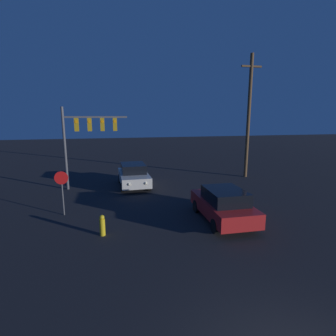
# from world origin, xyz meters

# --- Properties ---
(car_near) EXTENTS (2.10, 4.46, 1.64)m
(car_near) POSITION_xyz_m (1.91, 8.02, 0.84)
(car_near) COLOR #B21E1E
(car_near) RESTS_ON ground_plane
(car_far) EXTENTS (2.11, 4.46, 1.64)m
(car_far) POSITION_xyz_m (-1.78, 15.52, 0.84)
(car_far) COLOR beige
(car_far) RESTS_ON ground_plane
(traffic_signal_mast) EXTENTS (4.39, 0.30, 5.71)m
(traffic_signal_mast) POSITION_xyz_m (-5.01, 15.72, 4.00)
(traffic_signal_mast) COLOR #4C4C51
(traffic_signal_mast) RESTS_ON ground_plane
(stop_sign) EXTENTS (0.67, 0.07, 2.34)m
(stop_sign) POSITION_xyz_m (-5.88, 10.52, 1.62)
(stop_sign) COLOR #4C4C51
(stop_sign) RESTS_ON ground_plane
(utility_pole) EXTENTS (1.72, 0.28, 9.93)m
(utility_pole) POSITION_xyz_m (7.81, 16.53, 5.13)
(utility_pole) COLOR brown
(utility_pole) RESTS_ON ground_plane
(fire_hydrant) EXTENTS (0.24, 0.24, 0.93)m
(fire_hydrant) POSITION_xyz_m (-3.87, 7.64, 0.46)
(fire_hydrant) COLOR gold
(fire_hydrant) RESTS_ON ground_plane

